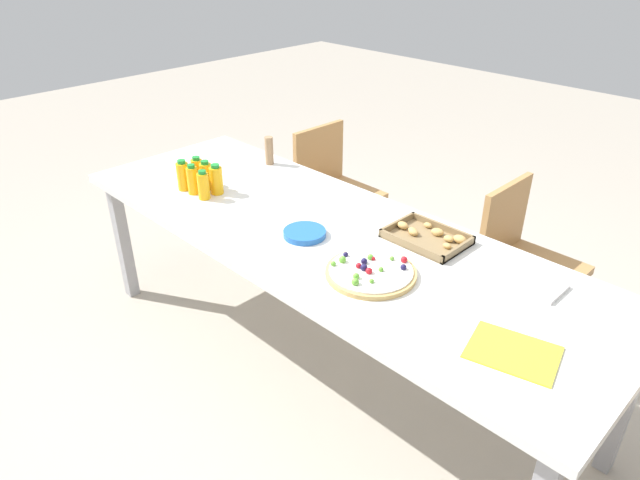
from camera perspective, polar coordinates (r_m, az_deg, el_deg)
The scene contains 16 objects.
ground_plane at distance 2.81m, azimuth 0.35°, elevation -12.27°, with size 12.00×12.00×0.00m, color #B2A899.
party_table at distance 2.42m, azimuth 0.40°, elevation -0.17°, with size 2.54×0.86×0.73m.
chair_far_left at distance 3.39m, azimuth 1.25°, elevation 5.56°, with size 0.41×0.41×0.83m.
chair_far_right at distance 2.82m, azimuth 19.57°, elevation -1.48°, with size 0.40×0.40×0.83m.
juice_bottle_0 at distance 2.81m, azimuth -13.57°, elevation 6.28°, with size 0.06×0.06×0.15m.
juice_bottle_1 at distance 2.76m, azimuth -12.66°, elevation 5.90°, with size 0.05×0.05×0.15m.
juice_bottle_2 at distance 2.69m, azimuth -11.61°, elevation 5.37°, with size 0.05×0.05×0.14m.
juice_bottle_3 at distance 2.85m, azimuth -12.19°, elevation 6.71°, with size 0.06×0.06×0.14m.
juice_bottle_4 at distance 2.79m, azimuth -11.36°, elevation 6.32°, with size 0.06×0.06×0.14m.
juice_bottle_5 at distance 2.74m, azimuth -10.36°, elevation 5.95°, with size 0.06×0.06×0.15m.
fruit_pizza at distance 2.09m, azimuth 5.09°, elevation -3.19°, with size 0.33×0.33×0.05m.
snack_tray at distance 2.35m, azimuth 10.79°, elevation 0.32°, with size 0.31×0.23×0.04m.
plate_stack at distance 2.34m, azimuth -1.55°, elevation 0.68°, with size 0.18×0.18×0.02m.
napkin_stack at distance 2.16m, azimuth 21.23°, elevation -4.36°, with size 0.15×0.15×0.02m, color white.
cardboard_tube at distance 3.05m, azimuth -5.12°, elevation 8.92°, with size 0.04×0.04×0.15m, color #9E7A56.
paper_folder at distance 1.83m, azimuth 18.77°, elevation -10.60°, with size 0.26×0.20×0.01m, color yellow.
Camera 1 is at (1.48, -1.50, 1.87)m, focal length 31.92 mm.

